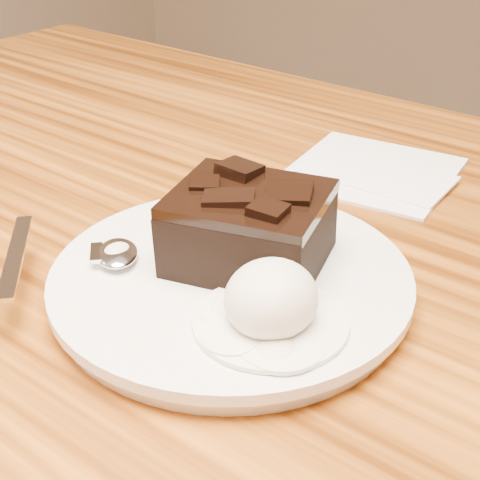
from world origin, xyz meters
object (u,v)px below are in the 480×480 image
Objects in this scene: ice_cream_scoop at (271,299)px; napkin at (372,170)px; brownie at (249,232)px; spoon at (117,255)px; plate at (231,284)px.

ice_cream_scoop is 0.28m from napkin.
brownie is 0.70× the size of napkin.
napkin is (0.04, 0.28, -0.02)m from spoon.
brownie reaches higher than ice_cream_scoop.
brownie reaches higher than plate.
spoon is at bearing -99.16° from napkin.
napkin is (-0.02, 0.24, -0.01)m from plate.
ice_cream_scoop is at bearing -29.05° from plate.
brownie is at bearing -8.40° from spoon.
plate reaches higher than napkin.
spoon is (-0.12, -0.01, -0.01)m from ice_cream_scoop.
ice_cream_scoop reaches higher than napkin.
ice_cream_scoop is at bearing -73.40° from napkin.
plate is 0.08m from spoon.
brownie is 0.07m from ice_cream_scoop.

